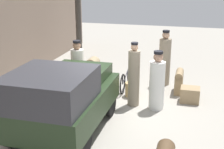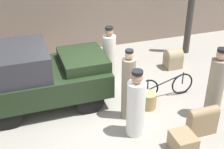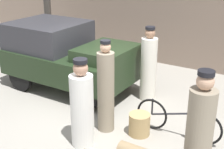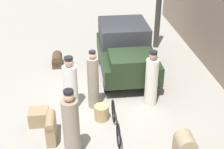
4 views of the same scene
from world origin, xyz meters
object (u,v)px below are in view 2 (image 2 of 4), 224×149
porter_standing_middle (128,87)px  trunk_barrel_dark (173,58)px  bicycle (165,87)px  truck (36,74)px  porter_carrying_trunk (109,58)px  wicker_basket (148,101)px  suitcase_black_upright (203,120)px  trunk_umber_medium (183,143)px  conductor_in_dark_uniform (136,106)px  porter_with_bicycle (216,87)px

porter_standing_middle → trunk_barrel_dark: 3.20m
bicycle → porter_standing_middle: size_ratio=0.93×
truck → porter_carrying_trunk: size_ratio=1.85×
wicker_basket → suitcase_black_upright: (0.73, -1.38, 0.17)m
trunk_barrel_dark → trunk_umber_medium: (-1.73, -3.63, -0.10)m
bicycle → trunk_barrel_dark: bicycle is taller
truck → porter_carrying_trunk: porter_carrying_trunk is taller
truck → trunk_umber_medium: truck is taller
bicycle → trunk_barrel_dark: (1.09, 1.55, -0.01)m
porter_standing_middle → trunk_umber_medium: bearing=-66.9°
porter_standing_middle → suitcase_black_upright: porter_standing_middle is taller
porter_carrying_trunk → suitcase_black_upright: (1.30, -2.93, -0.43)m
bicycle → conductor_in_dark_uniform: size_ratio=1.03×
wicker_basket → trunk_umber_medium: trunk_umber_medium is taller
trunk_umber_medium → suitcase_black_upright: bearing=27.7°
bicycle → conductor_in_dark_uniform: conductor_in_dark_uniform is taller
porter_with_bicycle → porter_carrying_trunk: (-1.95, 2.39, -0.04)m
truck → conductor_in_dark_uniform: size_ratio=1.99×
wicker_basket → porter_carrying_trunk: (-0.58, 1.55, 0.61)m
truck → trunk_barrel_dark: truck is taller
truck → conductor_in_dark_uniform: truck is taller
truck → porter_standing_middle: (2.04, -1.29, -0.06)m
conductor_in_dark_uniform → trunk_umber_medium: bearing=-50.6°
trunk_umber_medium → bicycle: bearing=73.0°
truck → bicycle: size_ratio=1.93×
porter_carrying_trunk → suitcase_black_upright: bearing=-66.0°
trunk_barrel_dark → porter_standing_middle: bearing=-139.5°
porter_carrying_trunk → trunk_umber_medium: bearing=-80.0°
wicker_basket → suitcase_black_upright: size_ratio=0.60×
porter_with_bicycle → trunk_barrel_dark: size_ratio=2.86×
porter_with_bicycle → trunk_umber_medium: size_ratio=3.37×
conductor_in_dark_uniform → suitcase_black_upright: 1.60m
trunk_barrel_dark → bicycle: bearing=-125.2°
porter_carrying_trunk → suitcase_black_upright: size_ratio=2.47×
porter_carrying_trunk → suitcase_black_upright: porter_carrying_trunk is taller
porter_with_bicycle → suitcase_black_upright: 0.97m
wicker_basket → bicycle: bearing=26.6°
porter_carrying_trunk → porter_with_bicycle: bearing=-50.7°
conductor_in_dark_uniform → trunk_umber_medium: conductor_in_dark_uniform is taller
porter_with_bicycle → trunk_umber_medium: (-1.36, -0.93, -0.64)m
porter_with_bicycle → porter_standing_middle: 2.14m
truck → porter_standing_middle: porter_standing_middle is taller
porter_carrying_trunk → porter_standing_middle: bearing=-92.8°
truck → trunk_umber_medium: 4.01m
porter_standing_middle → trunk_barrel_dark: (2.40, 2.05, -0.54)m
truck → bicycle: truck is taller
porter_standing_middle → conductor_in_dark_uniform: bearing=-96.2°
suitcase_black_upright → trunk_umber_medium: suitcase_black_upright is taller
bicycle → conductor_in_dark_uniform: 1.86m
porter_with_bicycle → conductor_in_dark_uniform: porter_with_bicycle is taller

